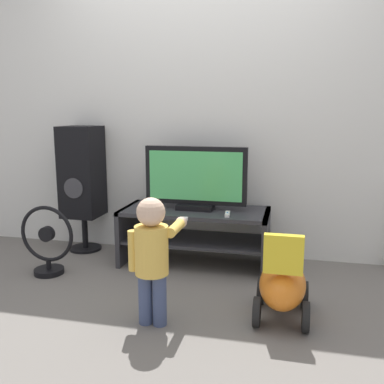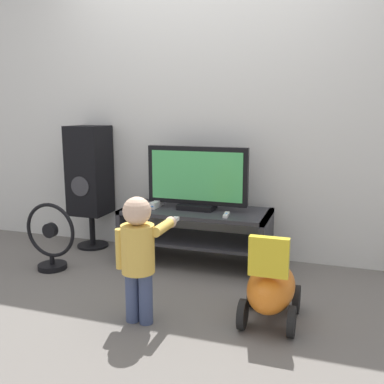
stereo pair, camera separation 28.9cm
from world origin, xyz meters
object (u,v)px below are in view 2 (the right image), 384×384
game_console (156,204)px  speaker_tower (90,173)px  remote_primary (226,215)px  ride_on_toy (271,287)px  child (139,249)px  television (197,179)px  floor_fan (51,240)px

game_console → speaker_tower: speaker_tower is taller
game_console → remote_primary: 0.62m
speaker_tower → remote_primary: bearing=-11.5°
ride_on_toy → child: bearing=-161.1°
remote_primary → speaker_tower: size_ratio=0.12×
television → ride_on_toy: (0.71, -0.79, -0.48)m
game_console → ride_on_toy: (1.04, -0.75, -0.27)m
floor_fan → ride_on_toy: 1.76m
child → floor_fan: (-1.01, 0.55, -0.20)m
speaker_tower → floor_fan: bearing=-90.0°
game_console → remote_primary: size_ratio=1.44×
remote_primary → child: size_ratio=0.18×
floor_fan → ride_on_toy: size_ratio=0.96×
child → speaker_tower: 1.54m
remote_primary → floor_fan: floor_fan is taller
television → ride_on_toy: size_ratio=1.47×
television → remote_primary: television is taller
game_console → speaker_tower: 0.74m
television → ride_on_toy: bearing=-48.2°
television → speaker_tower: bearing=174.3°
game_console → speaker_tower: bearing=168.3°
game_console → ride_on_toy: bearing=-35.8°
television → game_console: 0.40m
game_console → ride_on_toy: 1.31m
speaker_tower → ride_on_toy: 2.00m
television → remote_primary: bearing=-30.3°
television → speaker_tower: 1.03m
remote_primary → child: bearing=-108.4°
remote_primary → floor_fan: bearing=-166.0°
speaker_tower → floor_fan: speaker_tower is taller
game_console → floor_fan: bearing=-147.3°
television → floor_fan: (-1.03, -0.49, -0.45)m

